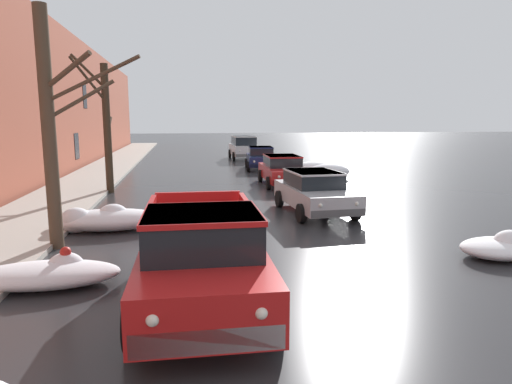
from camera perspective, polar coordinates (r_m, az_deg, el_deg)
The scene contains 14 objects.
left_sidewalk_slab at distance 19.19m, azimuth -23.52°, elevation -0.72°, with size 3.08×80.00×0.13m, color #A8A399.
snow_bank_near_corner_left at distance 13.45m, azimuth -18.62°, elevation -3.34°, with size 3.10×1.35×0.75m.
snow_bank_along_left_kerb at distance 23.88m, azimuth 9.35°, elevation 2.58°, with size 2.21×1.42×0.81m.
snow_bank_near_corner_right at distance 25.70m, azimuth 7.27°, elevation 3.04°, with size 2.37×1.43×0.75m.
snow_bank_along_right_kerb at distance 9.53m, azimuth -25.05°, elevation -9.46°, with size 2.77×1.27×0.58m.
snow_bank_far_right_pile at distance 11.76m, azimuth 28.95°, elevation -6.21°, with size 1.83×1.37×0.66m.
bare_tree_second_along_sidewalk at distance 11.75m, azimuth -24.70°, elevation 7.64°, with size 2.43×1.15×5.77m.
bare_tree_mid_block at distance 20.08m, azimuth -18.67°, elevation 8.13°, with size 1.52×2.51×5.83m.
pickup_truck_red_approaching_near_lane at distance 7.66m, azimuth -6.94°, elevation -8.05°, with size 2.28×5.02×1.76m.
sedan_silver_parked_kerbside_close at distance 15.18m, azimuth 7.47°, elevation 0.14°, with size 2.12×4.25×1.42m.
sedan_red_parked_kerbside_mid at distance 21.53m, azimuth 3.42°, elevation 2.91°, with size 2.11×4.44×1.42m.
sedan_darkblue_parked_far_down_block at distance 28.24m, azimuth 0.62°, elevation 4.45°, with size 2.18×4.12×1.42m.
suv_white_queued_behind_truck at distance 35.49m, azimuth -1.60°, elevation 5.84°, with size 2.09×4.63×1.82m.
fire_hydrant at distance 9.55m, azimuth -23.09°, elevation -8.50°, with size 0.42×0.22×0.71m.
Camera 1 is at (-2.21, -0.33, 3.16)m, focal length 31.27 mm.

